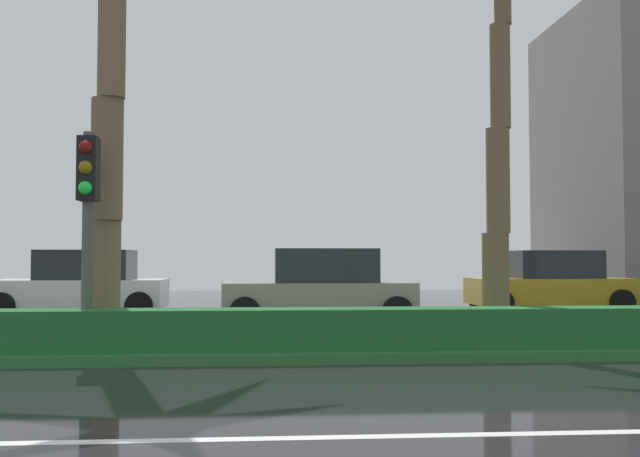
# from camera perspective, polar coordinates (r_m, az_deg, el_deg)

# --- Properties ---
(traffic_signal_median_right) EXTENTS (0.28, 0.43, 3.22)m
(traffic_signal_median_right) POSITION_cam_1_polar(r_m,az_deg,el_deg) (11.07, -18.14, 2.25)
(traffic_signal_median_right) COLOR #4C4C47
(traffic_signal_median_right) RESTS_ON median_strip
(car_in_traffic_second) EXTENTS (4.30, 2.02, 1.72)m
(car_in_traffic_second) POSITION_cam_1_polar(r_m,az_deg,el_deg) (19.34, -18.53, -4.30)
(car_in_traffic_second) COLOR white
(car_in_traffic_second) RESTS_ON ground_plane
(car_in_traffic_third) EXTENTS (4.30, 2.02, 1.72)m
(car_in_traffic_third) POSITION_cam_1_polar(r_m,az_deg,el_deg) (16.26, 0.06, -4.79)
(car_in_traffic_third) COLOR gray
(car_in_traffic_third) RESTS_ON ground_plane
(car_in_traffic_fourth) EXTENTS (4.30, 2.02, 1.72)m
(car_in_traffic_fourth) POSITION_cam_1_polar(r_m,az_deg,el_deg) (20.75, 17.95, -4.17)
(car_in_traffic_fourth) COLOR #B28C1E
(car_in_traffic_fourth) RESTS_ON ground_plane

